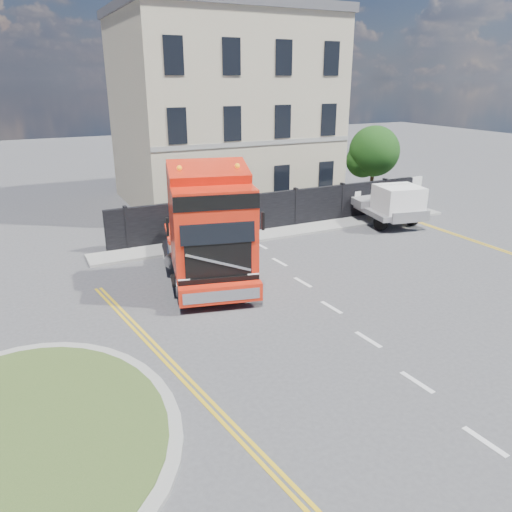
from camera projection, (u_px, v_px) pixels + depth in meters
ground at (250, 320)px, 16.54m from camera, size 120.00×120.00×0.00m
traffic_island at (25, 435)px, 11.06m from camera, size 6.80×6.80×0.17m
hoarding_fence at (288, 209)px, 26.54m from camera, size 18.80×0.25×2.00m
georgian_building at (222, 109)px, 31.04m from camera, size 12.30×10.30×12.80m
tree at (371, 154)px, 31.73m from camera, size 3.20×3.20×4.80m
pavement_far at (287, 232)px, 25.86m from camera, size 20.00×1.60×0.12m
truck at (209, 232)px, 18.87m from camera, size 4.53×8.10×4.58m
flatbed_pickup at (390, 203)px, 26.87m from camera, size 3.12×5.76×2.26m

